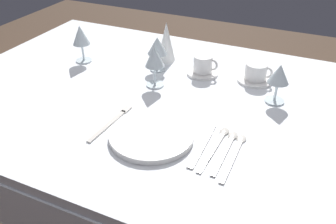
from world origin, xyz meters
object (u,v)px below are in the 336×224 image
Objects in this scene: spoon_tea at (236,152)px; wine_glass_left at (81,37)px; wine_glass_right at (157,47)px; napkin_folded at (166,42)px; dinner_plate at (151,135)px; wine_glass_far at (279,76)px; spoon_dessert at (227,147)px; wine_glass_centre at (154,58)px; fork_outer at (112,121)px; coffee_cup_right at (203,64)px; spoon_soup at (217,143)px; dinner_knife at (202,146)px; coffee_cup_left at (256,71)px.

wine_glass_left is at bearing 156.48° from spoon_tea.
wine_glass_right is 0.83× the size of napkin_folded.
spoon_tea is 0.58m from wine_glass_right.
wine_glass_left reaches higher than wine_glass_right.
dinner_plate is 0.48m from wine_glass_far.
spoon_dessert is 1.35× the size of wine_glass_centre.
dinner_plate is 0.15m from fork_outer.
coffee_cup_right reaches higher than fork_outer.
dinner_knife is at bearing -140.16° from spoon_soup.
wine_glass_right is at bearing 113.40° from dinner_plate.
spoon_soup is 1.62× the size of wine_glass_right.
dinner_plate reaches higher than spoon_soup.
wine_glass_left is (-0.75, 0.33, 0.11)m from spoon_tea.
spoon_soup is 2.17× the size of coffee_cup_left.
fork_outer is 1.41× the size of wine_glass_centre.
fork_outer is 1.02× the size of dinner_knife.
dinner_knife is 1.02× the size of spoon_dessert.
wine_glass_left is 0.94× the size of napkin_folded.
wine_glass_centre is 0.94× the size of napkin_folded.
fork_outer is 0.51m from napkin_folded.
dinner_plate is at bearing -168.33° from spoon_dessert.
wine_glass_centre is (-0.35, 0.25, 0.11)m from spoon_dessert.
wine_glass_left is 0.80m from wine_glass_far.
wine_glass_centre is 1.00× the size of wine_glass_left.
wine_glass_right is (-0.18, 0.42, 0.09)m from dinner_plate.
wine_glass_centre is 1.13× the size of wine_glass_right.
wine_glass_right is (-0.03, 0.40, 0.10)m from fork_outer.
napkin_folded reaches higher than wine_glass_right.
coffee_cup_left is 0.72m from wine_glass_left.
dinner_knife is 0.10m from spoon_tea.
wine_glass_left is (-0.73, 0.32, 0.11)m from spoon_dessert.
napkin_folded reaches higher than wine_glass_left.
wine_glass_right reaches higher than dinner_knife.
napkin_folded is at bearing 128.73° from spoon_soup.
napkin_folded is at bearing 94.34° from fork_outer.
spoon_tea is 1.60× the size of wine_glass_right.
coffee_cup_left is at bearing 95.81° from spoon_tea.
wine_glass_centre reaches higher than spoon_dessert.
wine_glass_left is at bearing 152.40° from dinner_knife.
coffee_cup_right is 0.70× the size of wine_glass_far.
fork_outer is 2.26× the size of coffee_cup_right.
wine_glass_far is (0.30, -0.10, 0.06)m from coffee_cup_right.
fork_outer is 0.46m from coffee_cup_right.
fork_outer is (-0.15, 0.02, -0.01)m from dinner_plate.
wine_glass_right is 0.48m from wine_glass_far.
dinner_plate is 0.23m from spoon_dessert.
spoon_dessert is 1.35× the size of wine_glass_left.
spoon_soup reaches higher than fork_outer.
dinner_knife is at bearing -44.00° from wine_glass_centre.
wine_glass_left reaches higher than spoon_soup.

